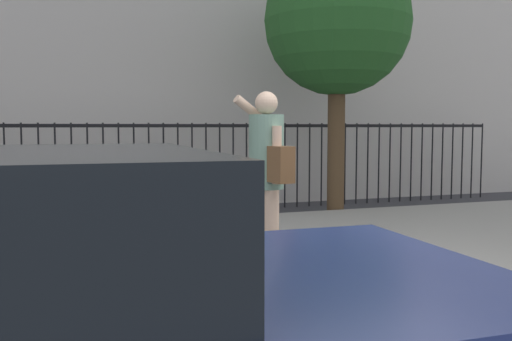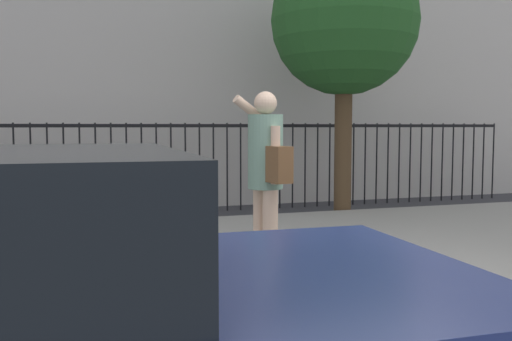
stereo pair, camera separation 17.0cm
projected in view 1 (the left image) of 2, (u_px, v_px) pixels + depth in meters
ground_plane at (399, 312)px, 4.69m from camera, size 60.00×60.00×0.00m
sidewalk at (294, 249)px, 6.75m from camera, size 28.00×4.40×0.15m
iron_fence at (213, 155)px, 10.15m from camera, size 12.03×0.04×1.60m
pedestrian_on_phone at (268, 166)px, 5.44m from camera, size 0.51×0.69×1.73m
street_tree_near at (337, 23)px, 9.32m from camera, size 2.44×2.44×4.49m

